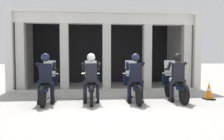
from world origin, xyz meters
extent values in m
plane|color=#A8A59E|center=(0.00, 3.00, 0.00)|extent=(80.00, 80.00, 0.00)
cube|color=black|center=(0.01, 6.48, 1.67)|extent=(8.26, 0.24, 3.33)
cube|color=silver|center=(0.01, 3.04, 3.11)|extent=(8.26, 0.36, 0.44)
cube|color=silver|center=(0.01, 4.69, 3.41)|extent=(8.26, 3.99, 0.16)
cube|color=silver|center=(-4.02, 4.69, 1.67)|extent=(0.30, 3.99, 3.33)
cube|color=silver|center=(4.04, 4.69, 1.67)|extent=(0.30, 3.99, 3.33)
cube|color=beige|center=(-3.62, 3.04, 1.45)|extent=(0.35, 0.36, 2.89)
cube|color=beige|center=(-1.80, 3.04, 1.45)|extent=(0.35, 0.36, 2.89)
cube|color=beige|center=(0.01, 3.04, 1.45)|extent=(0.35, 0.36, 2.89)
cube|color=beige|center=(1.83, 3.04, 1.45)|extent=(0.35, 0.36, 2.89)
cube|color=beige|center=(3.64, 3.04, 1.45)|extent=(0.35, 0.36, 2.89)
cube|color=#B7B5AD|center=(0.01, 2.54, 0.06)|extent=(7.86, 0.24, 0.12)
cylinder|color=black|center=(-2.11, 1.06, 0.32)|extent=(0.09, 0.64, 0.64)
cylinder|color=black|center=(-2.11, -0.34, 0.32)|extent=(0.09, 0.64, 0.64)
cube|color=black|center=(-2.11, 1.06, 0.53)|extent=(0.14, 0.44, 0.08)
cube|color=silver|center=(-2.11, 0.31, 0.37)|extent=(0.28, 0.44, 0.28)
cube|color=black|center=(-2.11, 0.36, 0.50)|extent=(0.18, 1.24, 0.16)
ellipsoid|color=black|center=(-2.11, 0.58, 0.68)|extent=(0.26, 0.48, 0.22)
cube|color=black|center=(-2.11, 0.18, 0.57)|extent=(0.24, 0.52, 0.10)
cube|color=black|center=(-2.11, -0.28, 0.50)|extent=(0.16, 0.48, 0.10)
cylinder|color=silver|center=(-2.11, 1.00, 0.56)|extent=(0.05, 0.24, 0.53)
cube|color=black|center=(-2.11, 0.94, 0.70)|extent=(0.52, 0.16, 0.44)
sphere|color=silver|center=(-2.11, 1.04, 0.72)|extent=(0.18, 0.18, 0.18)
cube|color=silver|center=(-2.11, 0.92, 1.07)|extent=(0.40, 0.14, 0.54)
cylinder|color=silver|center=(-2.11, 0.84, 0.90)|extent=(0.62, 0.04, 0.04)
cylinder|color=silver|center=(-1.99, -0.04, 0.18)|extent=(0.07, 0.55, 0.07)
cube|color=black|center=(-2.11, 0.16, 0.97)|extent=(0.36, 0.22, 0.60)
cube|color=#14193F|center=(-2.11, 0.28, 0.99)|extent=(0.05, 0.02, 0.32)
sphere|color=#936B51|center=(-2.11, 0.18, 1.43)|extent=(0.21, 0.21, 0.21)
sphere|color=#191E38|center=(-2.11, 0.18, 1.46)|extent=(0.26, 0.26, 0.26)
cylinder|color=black|center=(-1.97, 0.18, 0.66)|extent=(0.26, 0.29, 0.17)
cylinder|color=black|center=(-1.91, 0.18, 0.39)|extent=(0.12, 0.12, 0.53)
cube|color=black|center=(-1.91, 0.19, 0.06)|extent=(0.11, 0.26, 0.12)
cylinder|color=black|center=(-2.25, 0.18, 0.66)|extent=(0.26, 0.29, 0.17)
cylinder|color=black|center=(-2.31, 0.18, 0.39)|extent=(0.12, 0.12, 0.53)
cube|color=black|center=(-2.31, 0.19, 0.06)|extent=(0.11, 0.26, 0.12)
cylinder|color=black|center=(-1.89, 0.39, 1.16)|extent=(0.19, 0.48, 0.31)
sphere|color=black|center=(-1.85, 0.60, 1.05)|extent=(0.09, 0.09, 0.09)
cylinder|color=black|center=(-2.33, 0.39, 1.16)|extent=(0.19, 0.48, 0.31)
sphere|color=black|center=(-2.37, 0.60, 1.05)|extent=(0.09, 0.09, 0.09)
cylinder|color=black|center=(-0.70, 1.08, 0.32)|extent=(0.09, 0.64, 0.64)
cylinder|color=black|center=(-0.70, -0.32, 0.32)|extent=(0.09, 0.64, 0.64)
cube|color=black|center=(-0.70, 1.08, 0.53)|extent=(0.14, 0.44, 0.08)
cube|color=silver|center=(-0.70, 0.33, 0.37)|extent=(0.28, 0.44, 0.28)
cube|color=black|center=(-0.70, 0.38, 0.50)|extent=(0.18, 1.24, 0.16)
ellipsoid|color=#B2B2B7|center=(-0.70, 0.60, 0.68)|extent=(0.26, 0.48, 0.22)
cube|color=black|center=(-0.70, 0.20, 0.57)|extent=(0.24, 0.52, 0.10)
cube|color=black|center=(-0.70, -0.26, 0.50)|extent=(0.16, 0.48, 0.10)
cylinder|color=silver|center=(-0.70, 1.02, 0.56)|extent=(0.05, 0.24, 0.53)
cube|color=black|center=(-0.70, 0.96, 0.70)|extent=(0.52, 0.16, 0.44)
sphere|color=silver|center=(-0.70, 1.06, 0.72)|extent=(0.18, 0.18, 0.18)
cube|color=silver|center=(-0.70, 0.94, 1.07)|extent=(0.40, 0.14, 0.54)
cylinder|color=silver|center=(-0.70, 0.86, 0.90)|extent=(0.62, 0.04, 0.04)
cylinder|color=silver|center=(-0.58, -0.02, 0.18)|extent=(0.07, 0.55, 0.07)
cube|color=black|center=(-0.70, 0.18, 0.97)|extent=(0.36, 0.22, 0.60)
cube|color=#591414|center=(-0.70, 0.30, 0.99)|extent=(0.05, 0.02, 0.32)
sphere|color=tan|center=(-0.70, 0.20, 1.43)|extent=(0.21, 0.21, 0.21)
sphere|color=silver|center=(-0.70, 0.20, 1.46)|extent=(0.26, 0.26, 0.26)
cylinder|color=black|center=(-0.56, 0.20, 0.66)|extent=(0.26, 0.29, 0.17)
cylinder|color=black|center=(-0.50, 0.20, 0.39)|extent=(0.12, 0.12, 0.53)
cube|color=black|center=(-0.50, 0.21, 0.06)|extent=(0.11, 0.26, 0.12)
cylinder|color=black|center=(-0.84, 0.20, 0.66)|extent=(0.26, 0.29, 0.17)
cylinder|color=black|center=(-0.90, 0.20, 0.39)|extent=(0.12, 0.12, 0.53)
cube|color=black|center=(-0.90, 0.21, 0.06)|extent=(0.11, 0.26, 0.12)
cylinder|color=black|center=(-0.48, 0.41, 1.16)|extent=(0.19, 0.48, 0.31)
sphere|color=black|center=(-0.44, 0.62, 1.05)|extent=(0.09, 0.09, 0.09)
cylinder|color=black|center=(-0.92, 0.41, 1.16)|extent=(0.19, 0.48, 0.31)
sphere|color=black|center=(-0.96, 0.62, 1.05)|extent=(0.09, 0.09, 0.09)
cylinder|color=black|center=(0.70, 0.99, 0.32)|extent=(0.09, 0.64, 0.64)
cylinder|color=black|center=(0.70, -0.41, 0.32)|extent=(0.09, 0.64, 0.64)
cube|color=black|center=(0.70, 0.99, 0.53)|extent=(0.14, 0.44, 0.08)
cube|color=silver|center=(0.70, 0.24, 0.37)|extent=(0.28, 0.44, 0.28)
cube|color=black|center=(0.70, 0.29, 0.50)|extent=(0.18, 1.24, 0.16)
ellipsoid|color=#B2B2B7|center=(0.70, 0.51, 0.68)|extent=(0.26, 0.48, 0.22)
cube|color=black|center=(0.70, 0.11, 0.57)|extent=(0.24, 0.52, 0.10)
cube|color=black|center=(0.70, -0.35, 0.50)|extent=(0.16, 0.48, 0.10)
cylinder|color=silver|center=(0.70, 0.93, 0.56)|extent=(0.05, 0.24, 0.53)
cube|color=black|center=(0.70, 0.87, 0.70)|extent=(0.52, 0.16, 0.44)
sphere|color=silver|center=(0.70, 0.97, 0.72)|extent=(0.18, 0.18, 0.18)
cube|color=silver|center=(0.70, 0.85, 1.07)|extent=(0.40, 0.14, 0.54)
cylinder|color=silver|center=(0.70, 0.77, 0.90)|extent=(0.62, 0.04, 0.04)
cylinder|color=silver|center=(0.82, -0.11, 0.18)|extent=(0.07, 0.55, 0.07)
cube|color=black|center=(0.70, 0.09, 0.97)|extent=(0.36, 0.22, 0.60)
cube|color=black|center=(0.70, 0.21, 0.99)|extent=(0.05, 0.02, 0.32)
sphere|color=tan|center=(0.70, 0.11, 1.43)|extent=(0.21, 0.21, 0.21)
sphere|color=#191E38|center=(0.70, 0.11, 1.46)|extent=(0.26, 0.26, 0.26)
cylinder|color=black|center=(0.84, 0.11, 0.66)|extent=(0.26, 0.29, 0.17)
cylinder|color=black|center=(0.90, 0.11, 0.39)|extent=(0.12, 0.12, 0.53)
cube|color=black|center=(0.90, 0.12, 0.06)|extent=(0.11, 0.26, 0.12)
cylinder|color=black|center=(0.56, 0.11, 0.66)|extent=(0.26, 0.29, 0.17)
cylinder|color=black|center=(0.50, 0.11, 0.39)|extent=(0.12, 0.12, 0.53)
cube|color=black|center=(0.50, 0.12, 0.06)|extent=(0.11, 0.26, 0.12)
cylinder|color=black|center=(0.92, 0.32, 1.16)|extent=(0.19, 0.48, 0.31)
sphere|color=black|center=(0.96, 0.53, 1.05)|extent=(0.09, 0.09, 0.09)
cylinder|color=black|center=(0.48, 0.32, 1.16)|extent=(0.19, 0.48, 0.31)
sphere|color=black|center=(0.44, 0.53, 1.05)|extent=(0.09, 0.09, 0.09)
cylinder|color=black|center=(2.11, 1.01, 0.32)|extent=(0.09, 0.64, 0.64)
cylinder|color=black|center=(2.11, -0.39, 0.32)|extent=(0.09, 0.64, 0.64)
cube|color=black|center=(2.11, 1.01, 0.53)|extent=(0.14, 0.44, 0.08)
cube|color=silver|center=(2.11, 0.26, 0.37)|extent=(0.28, 0.44, 0.28)
cube|color=black|center=(2.11, 0.31, 0.50)|extent=(0.18, 1.24, 0.16)
ellipsoid|color=#B2B2B7|center=(2.11, 0.53, 0.68)|extent=(0.26, 0.48, 0.22)
cube|color=black|center=(2.11, 0.13, 0.57)|extent=(0.24, 0.52, 0.10)
cube|color=black|center=(2.11, -0.33, 0.50)|extent=(0.16, 0.48, 0.10)
cylinder|color=silver|center=(2.11, 0.95, 0.56)|extent=(0.05, 0.24, 0.53)
cube|color=black|center=(2.11, 0.89, 0.70)|extent=(0.52, 0.16, 0.44)
sphere|color=silver|center=(2.11, 0.99, 0.72)|extent=(0.18, 0.18, 0.18)
cube|color=silver|center=(2.11, 0.87, 1.07)|extent=(0.40, 0.14, 0.54)
cylinder|color=silver|center=(2.11, 0.79, 0.90)|extent=(0.62, 0.04, 0.04)
cylinder|color=silver|center=(2.23, -0.09, 0.18)|extent=(0.07, 0.55, 0.07)
cube|color=black|center=(2.11, 0.11, 0.97)|extent=(0.36, 0.22, 0.60)
cube|color=#591414|center=(2.11, 0.23, 0.99)|extent=(0.05, 0.02, 0.32)
sphere|color=tan|center=(2.11, 0.13, 1.43)|extent=(0.21, 0.21, 0.21)
sphere|color=black|center=(2.11, 0.13, 1.46)|extent=(0.26, 0.26, 0.26)
cylinder|color=black|center=(2.25, 0.13, 0.66)|extent=(0.26, 0.29, 0.17)
cylinder|color=black|center=(2.31, 0.13, 0.39)|extent=(0.12, 0.12, 0.53)
cube|color=black|center=(2.31, 0.14, 0.06)|extent=(0.11, 0.26, 0.12)
cylinder|color=black|center=(1.97, 0.13, 0.66)|extent=(0.26, 0.29, 0.17)
cylinder|color=black|center=(1.91, 0.13, 0.39)|extent=(0.12, 0.12, 0.53)
cube|color=black|center=(1.91, 0.14, 0.06)|extent=(0.11, 0.26, 0.12)
cylinder|color=black|center=(2.33, 0.34, 1.16)|extent=(0.19, 0.48, 0.31)
sphere|color=black|center=(2.37, 0.55, 1.05)|extent=(0.09, 0.09, 0.09)
cylinder|color=black|center=(1.89, 0.34, 1.16)|extent=(0.19, 0.48, 0.31)
sphere|color=black|center=(1.85, 0.55, 1.05)|extent=(0.09, 0.09, 0.09)
cube|color=black|center=(3.36, 0.45, 0.02)|extent=(0.34, 0.34, 0.04)
cone|color=orange|center=(3.36, 0.45, 0.32)|extent=(0.28, 0.28, 0.55)
cylinder|color=white|center=(3.36, 0.45, 0.34)|extent=(0.17, 0.17, 0.06)
camera|label=1|loc=(-0.80, -7.24, 1.47)|focal=37.66mm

